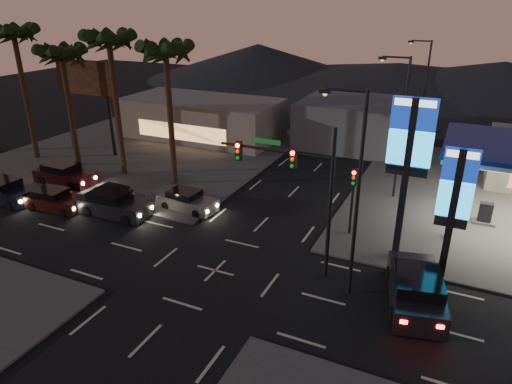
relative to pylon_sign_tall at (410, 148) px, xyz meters
The scene contains 26 objects.
ground 11.97m from the pylon_sign_tall, 147.09° to the right, with size 140.00×140.00×0.00m, color black.
corner_lot_nw 27.40m from the pylon_sign_tall, 156.80° to the left, with size 24.00×24.00×0.12m, color #47443F.
pylon_sign_tall is the anchor object (origin of this frame).
pylon_sign_short 3.20m from the pylon_sign_tall, 21.80° to the right, with size 1.60×0.35×7.00m.
traffic_signal_mast 6.02m from the pylon_sign_tall, 143.48° to the right, with size 6.10×0.39×8.00m.
pedestal_signal 4.82m from the pylon_sign_tall, 153.73° to the left, with size 0.32×0.39×4.30m.
streetlight_near 4.86m from the pylon_sign_tall, 110.76° to the right, with size 2.14×0.25×10.00m.
streetlight_mid 8.70m from the pylon_sign_tall, 101.35° to the left, with size 2.14×0.25×10.00m.
streetlight_far 22.57m from the pylon_sign_tall, 94.34° to the left, with size 2.14×0.25×10.00m.
palm_a 18.21m from the pylon_sign_tall, 167.12° to the left, with size 4.41×4.41×10.86m.
palm_b 23.13m from the pylon_sign_tall, 169.92° to the left, with size 4.41×4.41×11.46m.
palm_c 27.90m from the pylon_sign_tall, behind, with size 4.41×4.41×10.26m.
palm_d 32.96m from the pylon_sign_tall, behind, with size 4.41×4.41×11.66m.
billboard 29.95m from the pylon_sign_tall, 165.50° to the left, with size 6.00×0.30×8.50m.
building_far_west 28.25m from the pylon_sign_tall, 143.75° to the left, with size 16.00×8.00×4.00m, color #726B5B.
building_far_mid 21.91m from the pylon_sign_tall, 107.59° to the left, with size 12.00×9.00×4.40m, color #4C4C51.
hill_left 64.06m from the pylon_sign_tall, 121.58° to the left, with size 40.00×40.00×6.00m, color black.
hill_right 55.02m from the pylon_sign_tall, 83.20° to the left, with size 50.00×50.00×5.00m, color black.
hill_center 55.33m from the pylon_sign_tall, 98.86° to the left, with size 60.00×60.00×4.00m, color black.
car_lane_a_front 19.06m from the pylon_sign_tall, behind, with size 5.15×2.31×1.65m.
car_lane_a_mid 23.41m from the pylon_sign_tall, behind, with size 4.45×2.10×1.42m.
car_lane_a_rear 27.59m from the pylon_sign_tall, behind, with size 4.95×2.18×1.60m.
car_lane_b_front 15.20m from the pylon_sign_tall, behind, with size 4.36×2.13×1.38m.
car_lane_b_mid 19.90m from the pylon_sign_tall, behind, with size 4.16×1.92×1.33m.
car_lane_b_rear 26.00m from the pylon_sign_tall, behind, with size 5.03×2.15×1.63m.
suv_station 7.04m from the pylon_sign_tall, 69.44° to the right, with size 3.37×5.74×1.80m.
Camera 1 is at (10.75, -18.00, 13.41)m, focal length 32.00 mm.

